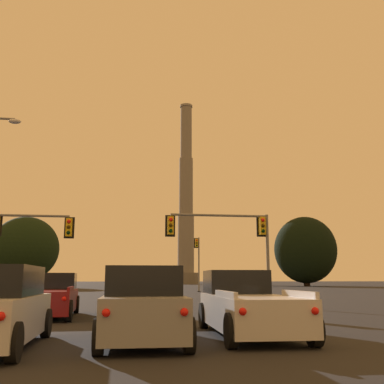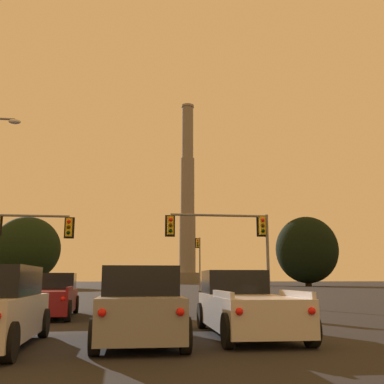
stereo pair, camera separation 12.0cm
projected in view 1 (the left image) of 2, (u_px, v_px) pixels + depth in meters
pickup_truck_right_lane_second at (247, 306)px, 12.81m from camera, size 2.31×5.55×1.82m
pickup_truck_left_lane_front at (50, 297)px, 18.82m from camera, size 2.41×5.58×1.82m
suv_center_lane_front at (133, 295)px, 18.82m from camera, size 2.10×4.91×1.86m
suv_center_lane_second at (142, 305)px, 11.36m from camera, size 2.15×4.92×1.86m
traffic_light_far_right at (198, 256)px, 55.88m from camera, size 0.78×0.50×6.67m
traffic_light_overhead_right at (233, 235)px, 26.06m from camera, size 6.20×0.50×5.30m
traffic_light_overhead_left at (19, 236)px, 25.46m from camera, size 4.80×0.50×5.23m
smokestack at (186, 211)px, 139.26m from camera, size 7.97×7.97×57.05m
treeline_left_mid at (306, 249)px, 104.34m from camera, size 9.94×8.95×15.05m
treeline_far_left at (25, 249)px, 85.63m from camera, size 12.67×11.40×13.40m
treeline_center_right at (9, 252)px, 95.75m from camera, size 8.11×7.30×13.30m
treeline_center_left at (305, 250)px, 98.68m from camera, size 13.69×12.33×15.16m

